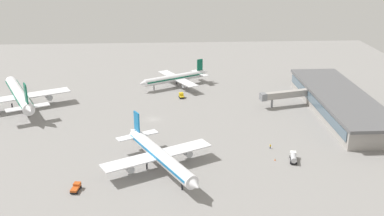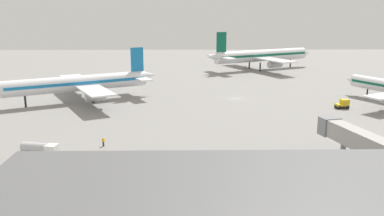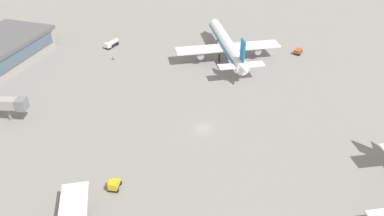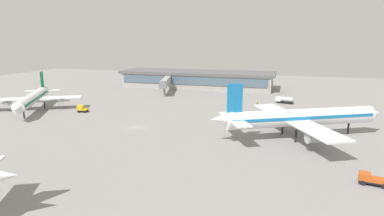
{
  "view_description": "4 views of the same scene",
  "coord_description": "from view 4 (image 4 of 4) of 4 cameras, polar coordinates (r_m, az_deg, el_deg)",
  "views": [
    {
      "loc": [
        -169.98,
        -6.43,
        68.5
      ],
      "look_at": [
        -5.83,
        -15.45,
        6.83
      ],
      "focal_mm": 42.36,
      "sensor_mm": 36.0,
      "label": 1
    },
    {
      "loc": [
        -14.14,
        -114.72,
        24.69
      ],
      "look_at": [
        -12.58,
        -21.07,
        2.31
      ],
      "focal_mm": 38.97,
      "sensor_mm": 36.0,
      "label": 2
    },
    {
      "loc": [
        73.0,
        19.64,
        57.71
      ],
      "look_at": [
        -2.88,
        -3.92,
        3.9
      ],
      "focal_mm": 33.86,
      "sensor_mm": 36.0,
      "label": 3
    },
    {
      "loc": [
        -39.01,
        77.35,
        24.1
      ],
      "look_at": [
        -14.37,
        -6.04,
        5.19
      ],
      "focal_mm": 29.89,
      "sensor_mm": 36.0,
      "label": 4
    }
  ],
  "objects": [
    {
      "name": "terminal_building",
      "position": [
        162.41,
        0.93,
        5.19
      ],
      "size": [
        77.02,
        22.01,
        8.04
      ],
      "color": "#9E9993",
      "rests_on": "ground"
    },
    {
      "name": "airplane_distant",
      "position": [
        121.61,
        -26.48,
        1.61
      ],
      "size": [
        29.73,
        35.62,
        11.85
      ],
      "rotation": [
        0.0,
        0.0,
        2.07
      ],
      "color": "white",
      "rests_on": "ground"
    },
    {
      "name": "safety_cone_near_gate",
      "position": [
        120.79,
        15.78,
        0.44
      ],
      "size": [
        0.44,
        0.44,
        0.6
      ],
      "primitive_type": "cone",
      "color": "#EA590C",
      "rests_on": "ground"
    },
    {
      "name": "ground_crew_worker",
      "position": [
        121.42,
        11.55,
        0.98
      ],
      "size": [
        0.53,
        0.53,
        1.67
      ],
      "rotation": [
        0.0,
        0.0,
        5.36
      ],
      "color": "#1E2338",
      "rests_on": "ground"
    },
    {
      "name": "baggage_tug",
      "position": [
        113.09,
        -19.05,
        -0.12
      ],
      "size": [
        3.47,
        2.67,
        2.3
      ],
      "rotation": [
        0.0,
        0.0,
        0.16
      ],
      "color": "black",
      "rests_on": "ground"
    },
    {
      "name": "fuel_truck",
      "position": [
        126.34,
        16.2,
        1.42
      ],
      "size": [
        6.56,
        3.25,
        2.5
      ],
      "rotation": [
        0.0,
        0.0,
        6.07
      ],
      "color": "black",
      "rests_on": "ground"
    },
    {
      "name": "airplane_taxiing",
      "position": [
        83.0,
        18.61,
        -1.63
      ],
      "size": [
        42.3,
        35.26,
        13.98
      ],
      "rotation": [
        0.0,
        0.0,
        3.63
      ],
      "color": "white",
      "rests_on": "ground"
    },
    {
      "name": "pushback_tractor",
      "position": [
        62.82,
        29.36,
        -10.99
      ],
      "size": [
        4.65,
        2.81,
        1.9
      ],
      "rotation": [
        0.0,
        0.0,
        6.12
      ],
      "color": "black",
      "rests_on": "ground"
    },
    {
      "name": "jet_bridge",
      "position": [
        145.18,
        -4.69,
        4.73
      ],
      "size": [
        8.73,
        24.13,
        6.74
      ],
      "rotation": [
        0.0,
        0.0,
        1.82
      ],
      "color": "#9E9993",
      "rests_on": "ground"
    },
    {
      "name": "ground",
      "position": [
        89.92,
        -9.94,
        -3.46
      ],
      "size": [
        288.0,
        288.0,
        0.0
      ],
      "primitive_type": "plane",
      "color": "gray"
    }
  ]
}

